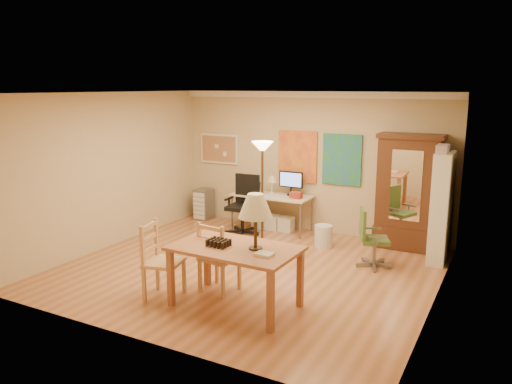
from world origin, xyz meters
The scene contains 16 objects.
floor centered at (0.00, 0.00, 0.00)m, with size 5.50×5.50×0.00m, color #985E35.
crown_molding centered at (0.00, 2.46, 2.64)m, with size 5.50×0.08×0.12m, color white.
corkboard centered at (-2.05, 2.47, 1.50)m, with size 0.90×0.04×0.62m, color tan.
art_panel_left centered at (-0.25, 2.47, 1.45)m, with size 0.80×0.04×1.00m, color #F7AB29.
art_panel_right centered at (0.65, 2.47, 1.45)m, with size 0.75×0.04×0.95m, color #2967A5.
dining_table centered at (0.59, -1.21, 0.95)m, with size 1.63×1.01×1.51m.
ladder_chair_back centered at (0.04, -0.93, 0.47)m, with size 0.51×0.49×1.00m.
ladder_chair_left centered at (-0.53, -1.44, 0.48)m, with size 0.56×0.57×1.04m.
torchiere_lamp centered at (-0.08, 0.63, 1.55)m, with size 0.35×0.35×1.93m.
computer_desk centered at (-0.60, 2.16, 0.43)m, with size 1.56×0.68×1.18m.
office_chair_black centered at (-1.02, 1.66, 0.30)m, with size 0.70×0.70×1.13m.
office_chair_green centered at (1.66, 1.04, 0.25)m, with size 0.58×0.58×0.94m.
drawer_cart centered at (-2.31, 2.23, 0.32)m, with size 0.32×0.39×0.64m.
armoire centered at (1.93, 2.24, 0.87)m, with size 1.09×0.52×2.01m.
bookshelf centered at (2.55, 1.80, 0.89)m, with size 0.27×0.71×1.78m.
wastebin centered at (0.65, 1.59, 0.20)m, with size 0.32×0.32×0.40m, color silver.
Camera 1 is at (3.56, -6.43, 2.80)m, focal length 35.00 mm.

